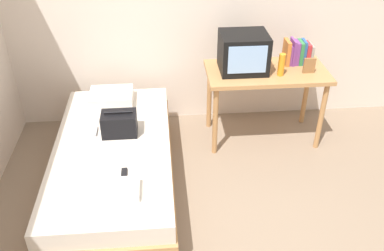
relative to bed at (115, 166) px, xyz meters
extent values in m
plane|color=#84705B|center=(0.87, -0.80, -0.23)|extent=(8.00, 8.00, 0.00)
cube|color=beige|center=(0.87, 1.20, 1.07)|extent=(5.20, 0.10, 2.60)
cube|color=#B27F4C|center=(0.00, 0.00, -0.08)|extent=(1.00, 2.00, 0.30)
cube|color=beige|center=(0.00, 0.00, 0.15)|extent=(0.97, 1.94, 0.16)
cube|color=#B27F4C|center=(1.46, 0.67, 0.52)|extent=(1.16, 0.60, 0.04)
cylinder|color=#B27F4C|center=(0.94, 0.43, 0.14)|extent=(0.05, 0.05, 0.73)
cylinder|color=#B27F4C|center=(1.98, 0.43, 0.14)|extent=(0.05, 0.05, 0.73)
cylinder|color=#B27F4C|center=(0.94, 0.91, 0.14)|extent=(0.05, 0.05, 0.73)
cylinder|color=#B27F4C|center=(1.98, 0.91, 0.14)|extent=(0.05, 0.05, 0.73)
cube|color=black|center=(1.22, 0.70, 0.72)|extent=(0.44, 0.38, 0.36)
cube|color=#8CB2E0|center=(1.22, 0.51, 0.73)|extent=(0.35, 0.01, 0.26)
cylinder|color=orange|center=(1.55, 0.56, 0.65)|extent=(0.06, 0.06, 0.21)
cube|color=#CC7233|center=(1.67, 0.81, 0.66)|extent=(0.04, 0.17, 0.24)
cube|color=#7A3D89|center=(1.70, 0.81, 0.64)|extent=(0.02, 0.15, 0.19)
cube|color=#7A3D89|center=(1.73, 0.81, 0.66)|extent=(0.02, 0.16, 0.25)
cube|color=#7A3D89|center=(1.76, 0.81, 0.65)|extent=(0.04, 0.14, 0.23)
cube|color=#337F47|center=(1.80, 0.81, 0.65)|extent=(0.03, 0.15, 0.23)
cube|color=#2D5699|center=(1.84, 0.81, 0.66)|extent=(0.03, 0.14, 0.24)
cube|color=#B72D33|center=(1.87, 0.81, 0.64)|extent=(0.04, 0.15, 0.21)
cube|color=gray|center=(1.91, 0.81, 0.63)|extent=(0.03, 0.16, 0.19)
cube|color=olive|center=(1.83, 0.59, 0.61)|extent=(0.11, 0.02, 0.15)
cube|color=silver|center=(-0.05, 0.71, 0.29)|extent=(0.41, 0.33, 0.12)
cube|color=black|center=(0.06, 0.17, 0.33)|extent=(0.30, 0.20, 0.20)
cylinder|color=black|center=(0.06, 0.17, 0.45)|extent=(0.24, 0.02, 0.02)
cube|color=white|center=(-0.12, -0.39, 0.24)|extent=(0.21, 0.29, 0.01)
cube|color=black|center=(0.12, -0.42, 0.24)|extent=(0.04, 0.16, 0.02)
cube|color=#B7B7BC|center=(-0.16, 0.20, 0.24)|extent=(0.04, 0.14, 0.02)
cube|color=white|center=(0.11, -0.61, 0.27)|extent=(0.28, 0.22, 0.07)
camera|label=1|loc=(0.43, -2.91, 2.30)|focal=39.36mm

